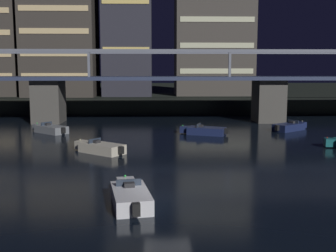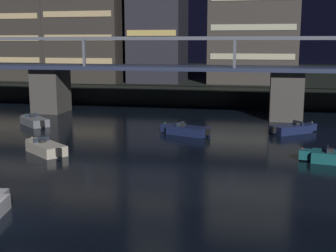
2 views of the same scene
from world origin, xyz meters
TOP-DOWN VIEW (x-y plane):
  - ground_plane at (0.00, 0.00)m, footprint 400.00×400.00m
  - far_riverbank at (0.00, 82.04)m, footprint 240.00×80.00m
  - river_bridge at (-0.00, 34.03)m, footprint 92.90×6.40m
  - tower_west_tall at (-17.01, 54.14)m, footprint 12.27×9.57m
  - tower_east_tall at (10.17, 56.99)m, footprint 13.92×9.76m
  - speedboat_near_center at (-1.94, -0.02)m, footprint 2.45×5.23m
  - speedboat_near_right at (-5.23, 13.59)m, footprint 4.64×4.07m
  - speedboat_mid_center at (-12.17, 24.94)m, footprint 4.54×4.21m
  - speedboat_far_left at (4.67, 23.14)m, footprint 5.08×3.10m
  - speedboat_far_right at (14.82, 25.93)m, footprint 4.68×4.02m

SIDE VIEW (x-z plane):
  - ground_plane at x=0.00m, z-range 0.00..0.00m
  - speedboat_near_center at x=-1.94m, z-range -0.17..0.99m
  - speedboat_near_right at x=-5.23m, z-range -0.17..0.99m
  - speedboat_mid_center at x=-12.17m, z-range -0.17..0.99m
  - speedboat_far_left at x=4.67m, z-range -0.17..0.99m
  - speedboat_far_right at x=14.82m, z-range -0.17..0.99m
  - far_riverbank at x=0.00m, z-range 0.00..2.20m
  - river_bridge at x=0.00m, z-range -0.42..8.96m
  - tower_west_tall at x=-17.01m, z-range 2.05..20.85m
  - tower_east_tall at x=10.17m, z-range 2.05..24.64m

